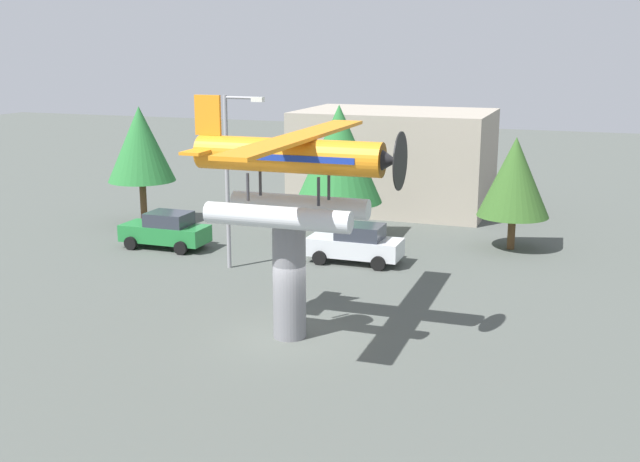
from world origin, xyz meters
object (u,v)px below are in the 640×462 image
streetlight_primary (231,169)px  tree_east (339,154)px  display_pedestal (289,280)px  floatplane_monument (292,171)px  tree_west (140,144)px  storefront_building (395,160)px  car_mid_silver (356,244)px  tree_center_back (515,177)px  car_near_green (166,230)px

streetlight_primary → tree_east: streetlight_primary is taller
display_pedestal → floatplane_monument: size_ratio=0.38×
streetlight_primary → tree_west: streetlight_primary is taller
tree_east → streetlight_primary: bearing=-112.4°
display_pedestal → floatplane_monument: (0.13, 0.00, 3.65)m
display_pedestal → tree_east: tree_east is taller
storefront_building → car_mid_silver: bearing=-83.3°
storefront_building → tree_center_back: size_ratio=2.06×
storefront_building → tree_west: size_ratio=1.74×
display_pedestal → tree_center_back: bearing=68.5°
car_near_green → tree_west: bearing=-47.6°
display_pedestal → streetlight_primary: streetlight_primary is taller
tree_west → display_pedestal: bearing=-43.5°
streetlight_primary → tree_center_back: size_ratio=1.39×
display_pedestal → streetlight_primary: size_ratio=0.53×
storefront_building → display_pedestal: bearing=-84.6°
floatplane_monument → storefront_building: (-2.23, 22.00, -2.74)m
floatplane_monument → tree_west: (-14.05, 13.23, -1.29)m
car_near_green → car_mid_silver: same height
tree_west → storefront_building: bearing=36.6°
display_pedestal → streetlight_primary: (-5.40, 6.84, 2.40)m
car_mid_silver → tree_east: 5.56m
car_near_green → tree_center_back: (15.64, 5.40, 2.60)m
floatplane_monument → car_near_green: (-10.12, 8.93, -4.75)m
storefront_building → tree_west: 14.79m
streetlight_primary → tree_west: 10.65m
storefront_building → tree_center_back: (7.75, -7.68, 0.59)m
display_pedestal → storefront_building: storefront_building is taller
car_near_green → streetlight_primary: streetlight_primary is taller
display_pedestal → tree_west: bearing=136.5°
car_mid_silver → streetlight_primary: (-4.78, -2.66, 3.50)m
car_near_green → tree_east: size_ratio=0.62×
tree_west → tree_east: 11.20m
car_mid_silver → car_near_green: bearing=3.5°
storefront_building → tree_center_back: bearing=-44.7°
car_near_green → streetlight_primary: (4.59, -2.09, 3.50)m
tree_center_back → storefront_building: bearing=135.3°
car_mid_silver → tree_east: (-2.10, 3.83, 3.44)m
tree_center_back → car_mid_silver: bearing=-142.4°
floatplane_monument → storefront_building: 22.28m
display_pedestal → tree_west: tree_west is taller
storefront_building → streetlight_primary: bearing=-102.3°
display_pedestal → tree_center_back: (5.65, 14.32, 1.50)m
car_mid_silver → tree_center_back: (6.27, 4.82, 2.60)m
floatplane_monument → tree_center_back: 15.50m
streetlight_primary → display_pedestal: bearing=-51.7°
car_near_green → storefront_building: (7.89, 13.07, 2.01)m
car_near_green → car_mid_silver: 9.39m
floatplane_monument → tree_west: size_ratio=1.63×
storefront_building → tree_west: bearing=-143.4°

